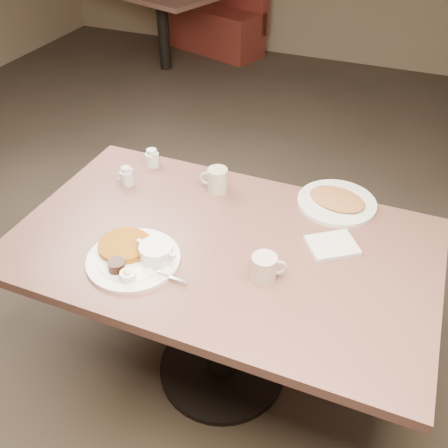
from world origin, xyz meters
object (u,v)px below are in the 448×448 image
at_px(creamer_left, 127,176).
at_px(hash_plate, 337,201).
at_px(coffee_mug_near, 265,267).
at_px(diner_table, 222,277).
at_px(booth_back_left, 210,11).
at_px(coffee_mug_far, 217,180).
at_px(creamer_right, 152,158).
at_px(main_plate, 136,255).

xyz_separation_m(creamer_left, hash_plate, (0.84, 0.19, -0.02)).
bearing_deg(coffee_mug_near, creamer_left, 156.12).
bearing_deg(diner_table, booth_back_left, 114.07).
distance_m(diner_table, coffee_mug_near, 0.31).
relative_size(diner_table, coffee_mug_far, 12.29).
bearing_deg(hash_plate, creamer_right, -178.64).
xyz_separation_m(diner_table, hash_plate, (0.33, 0.39, 0.18)).
height_order(creamer_right, hash_plate, creamer_right).
bearing_deg(main_plate, booth_back_left, 110.09).
distance_m(creamer_right, hash_plate, 0.81).
bearing_deg(diner_table, creamer_right, 142.55).
relative_size(diner_table, hash_plate, 3.93).
bearing_deg(hash_plate, main_plate, -134.20).
distance_m(main_plate, creamer_left, 0.48).
xyz_separation_m(diner_table, creamer_left, (-0.51, 0.20, 0.21)).
xyz_separation_m(diner_table, coffee_mug_far, (-0.14, 0.30, 0.22)).
relative_size(creamer_left, booth_back_left, 0.05).
relative_size(diner_table, coffee_mug_near, 11.70).
distance_m(coffee_mug_near, hash_plate, 0.52).
bearing_deg(creamer_right, booth_back_left, 109.52).
distance_m(coffee_mug_far, creamer_left, 0.38).
xyz_separation_m(main_plate, coffee_mug_near, (0.43, 0.08, 0.02)).
height_order(diner_table, hash_plate, hash_plate).
height_order(diner_table, creamer_right, creamer_right).
bearing_deg(hash_plate, diner_table, -130.50).
height_order(coffee_mug_far, hash_plate, coffee_mug_far).
bearing_deg(diner_table, creamer_left, 158.45).
xyz_separation_m(hash_plate, booth_back_left, (-2.02, 3.40, -0.35)).
height_order(coffee_mug_far, creamer_left, coffee_mug_far).
height_order(main_plate, coffee_mug_near, coffee_mug_near).
bearing_deg(coffee_mug_far, creamer_right, 168.30).
bearing_deg(creamer_left, main_plate, -55.48).
xyz_separation_m(creamer_right, hash_plate, (0.81, 0.02, -0.02)).
bearing_deg(main_plate, creamer_left, 124.52).
xyz_separation_m(coffee_mug_near, creamer_left, (-0.70, 0.31, -0.01)).
height_order(coffee_mug_near, creamer_right, coffee_mug_near).
distance_m(coffee_mug_near, creamer_left, 0.77).
xyz_separation_m(main_plate, hash_plate, (0.57, 0.58, -0.01)).
distance_m(main_plate, coffee_mug_far, 0.50).
bearing_deg(creamer_left, diner_table, -21.55).
bearing_deg(hash_plate, booth_back_left, 120.74).
bearing_deg(creamer_right, creamer_left, -99.18).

